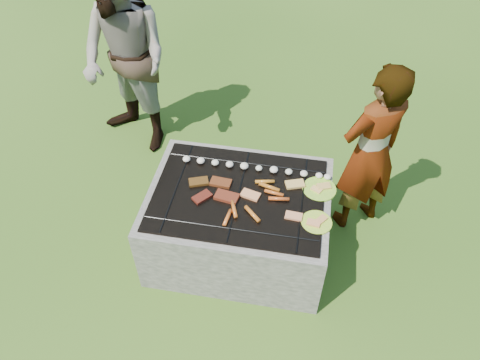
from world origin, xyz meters
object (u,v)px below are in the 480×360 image
object	(u,v)px
fire_pit	(239,223)
cook	(370,153)
bystander	(126,60)
plate_far	(319,189)
plate_near	(316,222)

from	to	relation	value
fire_pit	cook	bearing A→B (deg)	27.10
cook	bystander	world-z (taller)	bystander
plate_far	fire_pit	bearing A→B (deg)	-165.06
plate_near	cook	world-z (taller)	cook
plate_near	bystander	world-z (taller)	bystander
fire_pit	plate_near	bearing A→B (deg)	-16.29
fire_pit	plate_far	distance (m)	0.67
fire_pit	plate_far	bearing A→B (deg)	14.94
cook	bystander	bearing A→B (deg)	-51.89
bystander	fire_pit	bearing A→B (deg)	-13.30
plate_far	bystander	world-z (taller)	bystander
plate_far	cook	distance (m)	0.48
plate_near	bystander	size ratio (longest dim) A/B	0.14
plate_near	bystander	distance (m)	2.19
fire_pit	bystander	bearing A→B (deg)	136.96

